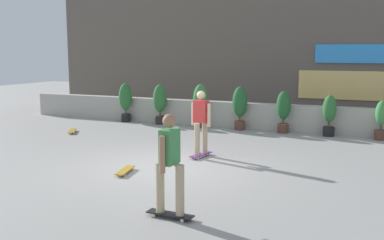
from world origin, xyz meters
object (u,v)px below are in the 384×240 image
potted_plant_3 (240,105)px  skateboard_near_camera (125,170)px  potted_plant_1 (160,101)px  skateboard_aside (72,131)px  skater_far_left (170,161)px  potted_plant_0 (126,99)px  potted_plant_5 (329,113)px  potted_plant_4 (284,109)px  potted_plant_6 (381,119)px  potted_plant_2 (200,102)px  skater_by_wall_left (201,121)px

potted_plant_3 → skateboard_near_camera: potted_plant_3 is taller
potted_plant_1 → skateboard_aside: bearing=-123.7°
potted_plant_3 → skater_far_left: bearing=-79.9°
potted_plant_0 → skater_far_left: skater_far_left is taller
potted_plant_1 → potted_plant_5: 6.06m
skateboard_near_camera → skateboard_aside: bearing=140.0°
potted_plant_4 → skateboard_aside: potted_plant_4 is taller
potted_plant_3 → potted_plant_4: size_ratio=1.07×
potted_plant_4 → potted_plant_6: 2.99m
potted_plant_4 → skateboard_near_camera: size_ratio=1.70×
potted_plant_5 → skateboard_aside: bearing=-160.7°
potted_plant_1 → skateboard_near_camera: 6.91m
potted_plant_2 → potted_plant_3: (1.47, 0.00, -0.02)m
potted_plant_2 → skateboard_near_camera: bearing=-82.4°
potted_plant_0 → potted_plant_6: potted_plant_0 is taller
potted_plant_1 → potted_plant_3: size_ratio=0.99×
potted_plant_2 → skater_by_wall_left: bearing=-67.3°
potted_plant_6 → skateboard_near_camera: potted_plant_6 is taller
potted_plant_5 → potted_plant_6: bearing=0.0°
potted_plant_0 → potted_plant_5: 7.55m
skateboard_near_camera → potted_plant_0: bearing=121.8°
potted_plant_6 → potted_plant_5: bearing=180.0°
potted_plant_3 → skater_far_left: skater_far_left is taller
potted_plant_4 → skateboard_aside: size_ratio=1.78×
potted_plant_3 → skateboard_aside: 5.72m
potted_plant_3 → potted_plant_5: size_ratio=1.14×
skater_by_wall_left → potted_plant_5: bearing=58.6°
potted_plant_4 → skater_far_left: (0.00, -8.44, 0.14)m
potted_plant_5 → potted_plant_6: size_ratio=1.09×
skater_by_wall_left → skateboard_aside: bearing=163.7°
potted_plant_2 → potted_plant_5: (4.43, 0.00, -0.16)m
potted_plant_0 → potted_plant_3: potted_plant_3 is taller
skater_far_left → skateboard_near_camera: 3.07m
potted_plant_3 → skateboard_aside: (-4.94, -2.77, -0.81)m
skater_by_wall_left → skateboard_aside: 5.56m
skater_far_left → skateboard_near_camera: (-2.12, 2.04, -0.88)m
potted_plant_4 → skateboard_aside: 7.05m
potted_plant_6 → potted_plant_3: bearing=-180.0°
potted_plant_0 → potted_plant_1: 1.49m
potted_plant_6 → skateboard_aside: potted_plant_6 is taller
potted_plant_4 → potted_plant_6: size_ratio=1.16×
potted_plant_0 → skateboard_aside: size_ratio=1.89×
potted_plant_1 → potted_plant_5: size_ratio=1.13×
potted_plant_1 → potted_plant_4: potted_plant_1 is taller
skater_by_wall_left → skateboard_aside: size_ratio=2.16×
potted_plant_6 → potted_plant_1: bearing=180.0°
potted_plant_4 → potted_plant_5: bearing=0.0°
potted_plant_1 → potted_plant_3: potted_plant_3 is taller
potted_plant_5 → potted_plant_4: bearing=-180.0°
potted_plant_4 → potted_plant_5: potted_plant_4 is taller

